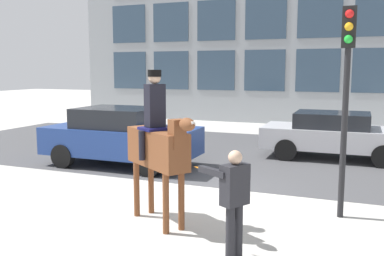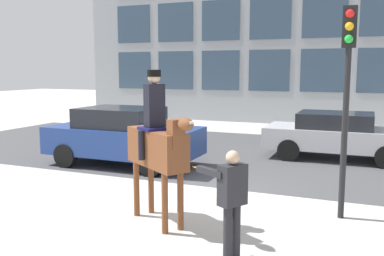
% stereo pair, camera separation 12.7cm
% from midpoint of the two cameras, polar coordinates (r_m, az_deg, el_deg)
% --- Properties ---
extents(ground_plane, '(80.00, 80.00, 0.00)m').
position_cam_midpoint_polar(ground_plane, '(9.70, 0.38, -8.59)').
color(ground_plane, '#B2AFA8').
extents(road_surface, '(23.50, 8.50, 0.01)m').
position_cam_midpoint_polar(road_surface, '(14.11, 7.40, -3.43)').
color(road_surface, '#444447').
rests_on(road_surface, ground_plane).
extents(mounted_horse_lead, '(1.72, 1.31, 2.73)m').
position_cam_midpoint_polar(mounted_horse_lead, '(7.54, -4.99, -2.24)').
color(mounted_horse_lead, brown).
rests_on(mounted_horse_lead, ground_plane).
extents(pedestrian_bystander, '(0.91, 0.46, 1.62)m').
position_cam_midpoint_polar(pedestrian_bystander, '(6.16, 4.95, -9.07)').
color(pedestrian_bystander, '#232328').
rests_on(pedestrian_bystander, ground_plane).
extents(street_car_near_lane, '(4.36, 2.05, 1.66)m').
position_cam_midpoint_polar(street_car_near_lane, '(12.42, -9.78, -1.03)').
color(street_car_near_lane, navy).
rests_on(street_car_near_lane, ground_plane).
extents(street_car_far_lane, '(4.36, 1.98, 1.43)m').
position_cam_midpoint_polar(street_car_far_lane, '(13.87, 18.22, -0.80)').
color(street_car_far_lane, '#B7B7BC').
rests_on(street_car_far_lane, ground_plane).
extents(traffic_light, '(0.24, 0.29, 3.84)m').
position_cam_midpoint_polar(traffic_light, '(8.16, 19.50, 6.29)').
color(traffic_light, black).
rests_on(traffic_light, ground_plane).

